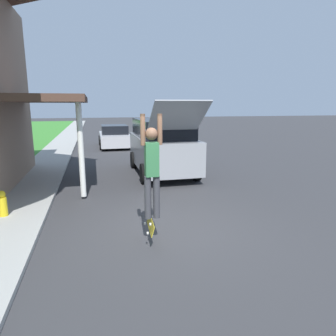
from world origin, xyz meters
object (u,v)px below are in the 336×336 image
Objects in this scene: suv_parked at (162,145)px; skateboarder at (152,166)px; car_down_street at (114,137)px; skateboard at (150,224)px; fire_hydrant at (2,204)px.

suv_parked is 2.57× the size of skateboarder.
skateboard is at bearing -91.24° from car_down_street.
skateboarder is 3.24× the size of fire_hydrant.
car_down_street is at bearing 88.76° from skateboard.
suv_parked is 6.20m from skateboard.
suv_parked is 6.21m from fire_hydrant.
suv_parked is 6.19m from skateboarder.
skateboarder is 4.01m from fire_hydrant.
car_down_street reaches higher than skateboard.
skateboarder reaches higher than car_down_street.
suv_parked reaches higher than car_down_street.
skateboard is at bearing -32.69° from fire_hydrant.
suv_parked is at bearing -81.10° from car_down_street.
skateboard is 1.33× the size of fire_hydrant.
suv_parked is at bearing 75.37° from skateboarder.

